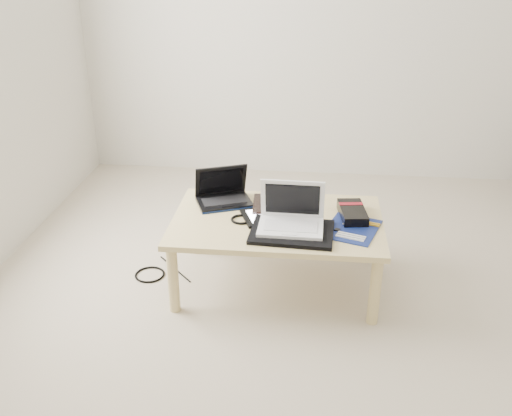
# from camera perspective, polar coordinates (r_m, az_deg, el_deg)

# --- Properties ---
(ground) EXTENTS (4.00, 4.00, 0.00)m
(ground) POSITION_cam_1_polar(r_m,az_deg,el_deg) (2.93, 9.14, -11.29)
(ground) COLOR #C2B49D
(ground) RESTS_ON ground
(coffee_table) EXTENTS (1.10, 0.70, 0.40)m
(coffee_table) POSITION_cam_1_polar(r_m,az_deg,el_deg) (3.01, 2.13, -1.95)
(coffee_table) COLOR #CBB77A
(coffee_table) RESTS_ON ground
(book) EXTENTS (0.30, 0.26, 0.03)m
(book) POSITION_cam_1_polar(r_m,az_deg,el_deg) (3.11, 2.36, 0.28)
(book) COLOR black
(book) RESTS_ON coffee_table
(netbook) EXTENTS (0.35, 0.30, 0.21)m
(netbook) POSITION_cam_1_polar(r_m,az_deg,el_deg) (3.17, -3.30, 1.32)
(netbook) COLOR black
(netbook) RESTS_ON coffee_table
(tablet) EXTENTS (0.33, 0.29, 0.01)m
(tablet) POSITION_cam_1_polar(r_m,az_deg,el_deg) (3.01, 1.36, -0.79)
(tablet) COLOR black
(tablet) RESTS_ON coffee_table
(remote) EXTENTS (0.07, 0.20, 0.02)m
(remote) POSITION_cam_1_polar(r_m,az_deg,el_deg) (3.08, 4.70, -0.18)
(remote) COLOR #B9BABE
(remote) RESTS_ON coffee_table
(neoprene_sleeve) EXTENTS (0.43, 0.32, 0.02)m
(neoprene_sleeve) POSITION_cam_1_polar(r_m,az_deg,el_deg) (2.85, 3.62, -2.41)
(neoprene_sleeve) COLOR black
(neoprene_sleeve) RESTS_ON coffee_table
(white_laptop) EXTENTS (0.33, 0.24, 0.23)m
(white_laptop) POSITION_cam_1_polar(r_m,az_deg,el_deg) (2.86, 3.54, -0.95)
(white_laptop) COLOR white
(white_laptop) RESTS_ON neoprene_sleeve
(motherboard) EXTENTS (0.33, 0.37, 0.01)m
(motherboard) POSITION_cam_1_polar(r_m,az_deg,el_deg) (2.93, 9.59, -2.07)
(motherboard) COLOR #0D1655
(motherboard) RESTS_ON coffee_table
(gpu_box) EXTENTS (0.16, 0.27, 0.06)m
(gpu_box) POSITION_cam_1_polar(r_m,az_deg,el_deg) (3.04, 9.61, -0.48)
(gpu_box) COLOR black
(gpu_box) RESTS_ON coffee_table
(cable_coil) EXTENTS (0.12, 0.12, 0.01)m
(cable_coil) POSITION_cam_1_polar(r_m,az_deg,el_deg) (2.98, -1.50, -1.14)
(cable_coil) COLOR black
(cable_coil) RESTS_ON coffee_table
(floor_cable_coil) EXTENTS (0.21, 0.21, 0.01)m
(floor_cable_coil) POSITION_cam_1_polar(r_m,az_deg,el_deg) (3.31, -10.58, -6.56)
(floor_cable_coil) COLOR black
(floor_cable_coil) RESTS_ON ground
(floor_cable_trail) EXTENTS (0.24, 0.26, 0.01)m
(floor_cable_trail) POSITION_cam_1_polar(r_m,az_deg,el_deg) (3.35, -8.10, -6.04)
(floor_cable_trail) COLOR black
(floor_cable_trail) RESTS_ON ground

